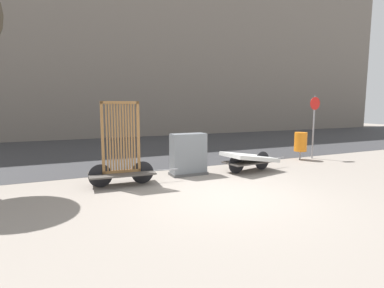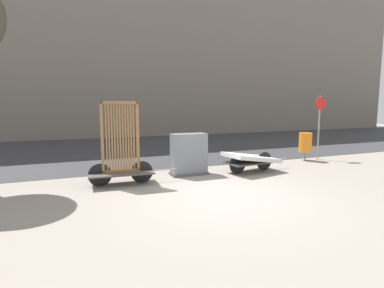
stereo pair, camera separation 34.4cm
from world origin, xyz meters
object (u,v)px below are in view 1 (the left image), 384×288
bike_cart_with_mattress (250,158)px  sign_post (314,119)px  trash_bin (301,142)px  utility_cabinet (188,156)px  bike_cart_with_bedframe (122,158)px

bike_cart_with_mattress → sign_post: sign_post is taller
bike_cart_with_mattress → trash_bin: bearing=10.0°
bike_cart_with_mattress → sign_post: size_ratio=0.99×
sign_post → utility_cabinet: bearing=-174.5°
bike_cart_with_bedframe → utility_cabinet: bearing=14.0°
trash_bin → sign_post: 1.07m
bike_cart_with_bedframe → sign_post: size_ratio=0.97×
trash_bin → bike_cart_with_mattress: bearing=-162.6°
trash_bin → bike_cart_with_bedframe: bearing=-172.4°
utility_cabinet → trash_bin: (4.96, 0.55, 0.11)m
bike_cart_with_mattress → trash_bin: 3.16m
trash_bin → sign_post: bearing=-0.6°
bike_cart_with_bedframe → trash_bin: bike_cart_with_bedframe is taller
bike_cart_with_bedframe → trash_bin: (7.03, 0.94, -0.04)m
bike_cart_with_bedframe → bike_cart_with_mattress: bike_cart_with_bedframe is taller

